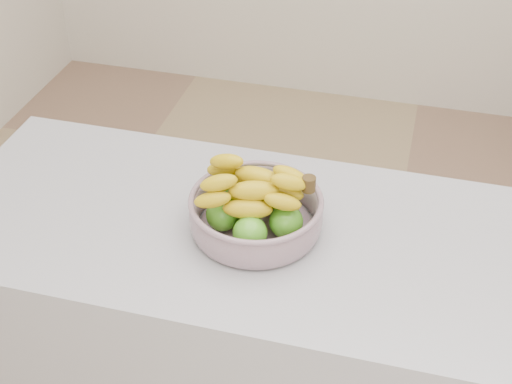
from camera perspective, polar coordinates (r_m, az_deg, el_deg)
fruit_bowl at (r=1.52m, az=-0.02°, el=-1.45°), size 0.29×0.29×0.15m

